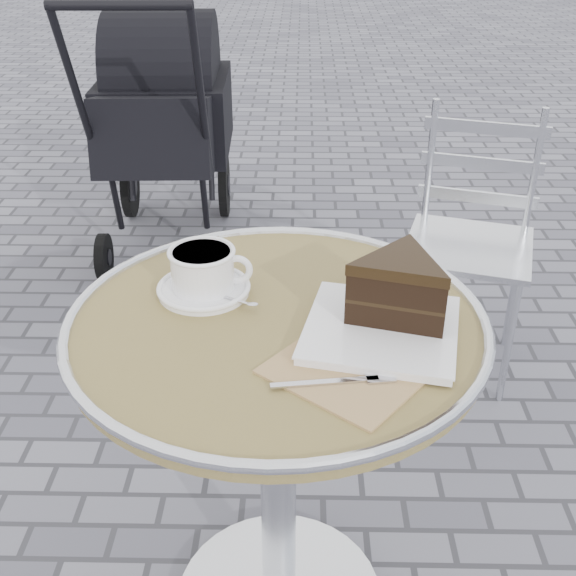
{
  "coord_description": "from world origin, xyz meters",
  "views": [
    {
      "loc": [
        0.04,
        -1.03,
        1.38
      ],
      "look_at": [
        0.02,
        0.02,
        0.78
      ],
      "focal_mm": 45.0,
      "sensor_mm": 36.0,
      "label": 1
    }
  ],
  "objects_px": {
    "bistro_chair": "(475,211)",
    "baby_stroller": "(164,130)",
    "cafe_table": "(277,396)",
    "cappuccino_set": "(204,274)",
    "cake_plate_set": "(394,299)"
  },
  "relations": [
    {
      "from": "bistro_chair",
      "to": "baby_stroller",
      "type": "xyz_separation_m",
      "value": [
        -1.09,
        0.84,
        -0.02
      ]
    },
    {
      "from": "cafe_table",
      "to": "cappuccino_set",
      "type": "distance_m",
      "value": 0.26
    },
    {
      "from": "baby_stroller",
      "to": "cafe_table",
      "type": "bearing_deg",
      "value": -76.16
    },
    {
      "from": "cafe_table",
      "to": "bistro_chair",
      "type": "bearing_deg",
      "value": 60.36
    },
    {
      "from": "cafe_table",
      "to": "bistro_chair",
      "type": "height_order",
      "value": "bistro_chair"
    },
    {
      "from": "baby_stroller",
      "to": "bistro_chair",
      "type": "bearing_deg",
      "value": -39.79
    },
    {
      "from": "cafe_table",
      "to": "baby_stroller",
      "type": "height_order",
      "value": "baby_stroller"
    },
    {
      "from": "cake_plate_set",
      "to": "bistro_chair",
      "type": "bearing_deg",
      "value": 81.96
    },
    {
      "from": "baby_stroller",
      "to": "cake_plate_set",
      "type": "bearing_deg",
      "value": -71.09
    },
    {
      "from": "cappuccino_set",
      "to": "cafe_table",
      "type": "bearing_deg",
      "value": -34.2
    },
    {
      "from": "cafe_table",
      "to": "baby_stroller",
      "type": "xyz_separation_m",
      "value": [
        -0.52,
        1.83,
        -0.09
      ]
    },
    {
      "from": "cappuccino_set",
      "to": "bistro_chair",
      "type": "bearing_deg",
      "value": 51.96
    },
    {
      "from": "cappuccino_set",
      "to": "baby_stroller",
      "type": "relative_size",
      "value": 0.17
    },
    {
      "from": "bistro_chair",
      "to": "cake_plate_set",
      "type": "bearing_deg",
      "value": -93.85
    },
    {
      "from": "cafe_table",
      "to": "baby_stroller",
      "type": "distance_m",
      "value": 1.91
    }
  ]
}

